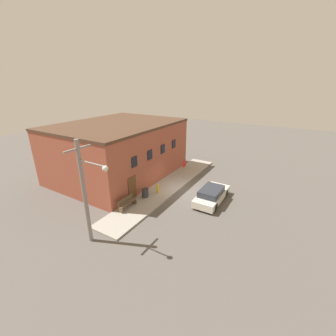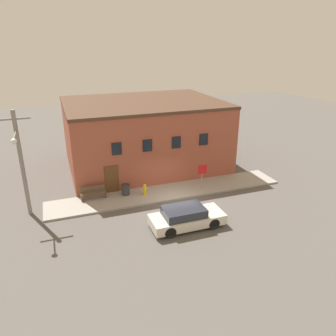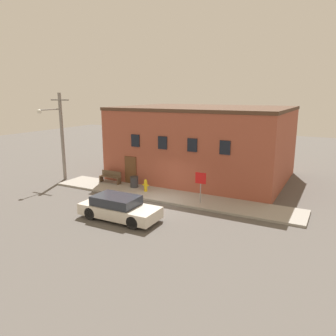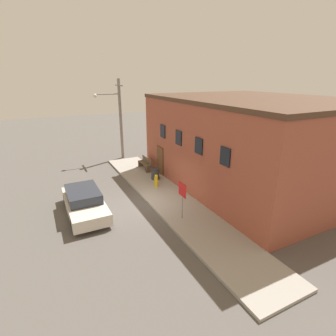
% 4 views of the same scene
% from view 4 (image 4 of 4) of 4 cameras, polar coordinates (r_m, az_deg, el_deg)
% --- Properties ---
extents(ground_plane, '(80.00, 80.00, 0.00)m').
position_cam_4_polar(ground_plane, '(15.43, -4.49, -7.77)').
color(ground_plane, '#56514C').
extents(sidewalk, '(17.54, 2.67, 0.14)m').
position_cam_4_polar(sidewalk, '(15.89, -0.01, -6.58)').
color(sidewalk, '#9E998E').
rests_on(sidewalk, ground).
extents(brick_building, '(13.07, 10.03, 5.78)m').
position_cam_4_polar(brick_building, '(18.48, 17.80, 5.50)').
color(brick_building, '#9E4C38').
rests_on(brick_building, ground).
extents(fire_hydrant, '(0.49, 0.24, 0.86)m').
position_cam_4_polar(fire_hydrant, '(17.17, -2.57, -2.75)').
color(fire_hydrant, gold).
rests_on(fire_hydrant, sidewalk).
extents(stop_sign, '(0.70, 0.06, 1.94)m').
position_cam_4_polar(stop_sign, '(13.06, 3.15, -5.67)').
color(stop_sign, gray).
rests_on(stop_sign, sidewalk).
extents(bench, '(1.77, 0.44, 0.90)m').
position_cam_4_polar(bench, '(20.50, -4.96, 1.00)').
color(bench, brown).
rests_on(bench, sidewalk).
extents(trash_bin, '(0.61, 0.61, 0.79)m').
position_cam_4_polar(trash_bin, '(18.46, -2.78, -1.24)').
color(trash_bin, '#333338').
rests_on(trash_bin, sidewalk).
extents(utility_pole, '(1.80, 2.32, 6.86)m').
position_cam_4_polar(utility_pole, '(23.46, -10.67, 10.95)').
color(utility_pole, gray).
rests_on(utility_pole, ground).
extents(parked_car, '(4.51, 1.84, 1.30)m').
position_cam_4_polar(parked_car, '(14.85, -17.75, -7.07)').
color(parked_car, black).
rests_on(parked_car, ground).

